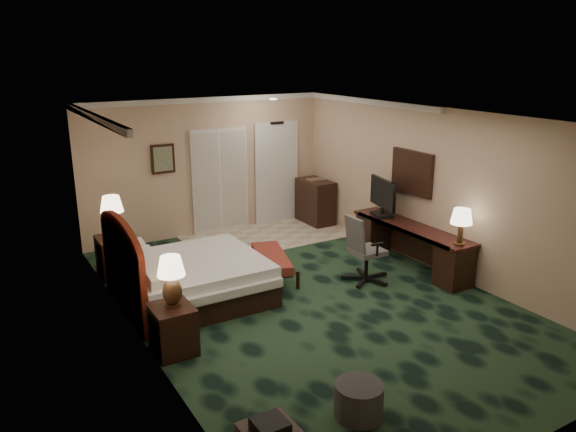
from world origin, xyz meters
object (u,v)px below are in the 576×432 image
bed_bench (272,267)px  minibar (315,202)px  nightstand_near (173,329)px  lamp_near (172,281)px  desk_chair (367,248)px  tv (383,198)px  bed (195,279)px  lamp_far (113,217)px  ottoman (359,400)px  nightstand_far (115,256)px  desk (410,246)px

bed_bench → minibar: bearing=61.5°
nightstand_near → lamp_near: size_ratio=0.95×
desk_chair → tv: bearing=42.1°
bed → lamp_far: size_ratio=2.81×
bed → ottoman: (0.38, -3.46, -0.13)m
desk_chair → minibar: size_ratio=1.19×
lamp_far → tv: bearing=-18.3°
lamp_far → bed_bench: size_ratio=0.54×
nightstand_near → minibar: 5.73m
lamp_far → ottoman: bearing=-77.1°
nightstand_far → lamp_far: (0.02, 0.00, 0.67)m
bed_bench → minibar: minibar is taller
desk → nightstand_far: bearing=154.1°
nightstand_far → lamp_far: lamp_far is taller
desk → minibar: size_ratio=2.68×
tv → bed: bearing=-165.0°
nightstand_far → bed_bench: (2.11, -1.46, -0.11)m
lamp_far → desk_chair: (3.37, -2.29, -0.44)m
bed → tv: 3.67m
nightstand_near → desk: size_ratio=0.24×
bed → nightstand_far: nightstand_far is taller
tv → minibar: size_ratio=0.94×
nightstand_near → desk_chair: size_ratio=0.55×
nightstand_far → desk_chair: (3.39, -2.28, 0.23)m
nightstand_near → desk: desk is taller
nightstand_near → desk: (4.45, 0.68, 0.06)m
ottoman → tv: 4.87m
ottoman → desk: (3.27, 2.84, 0.18)m
tv → minibar: (0.05, 2.22, -0.59)m
nightstand_far → ottoman: size_ratio=1.31×
ottoman → bed_bench: bearing=74.9°
desk → minibar: minibar is taller
desk → bed: bearing=170.4°
lamp_near → bed_bench: (2.10, 1.35, -0.70)m
ottoman → lamp_near: bearing=117.8°
nightstand_near → nightstand_far: (0.02, 2.83, 0.02)m
lamp_far → ottoman: (1.15, -5.00, -0.82)m
tv → desk_chair: size_ratio=0.79×
desk_chair → nightstand_near: bearing=-169.2°
lamp_near → ottoman: 2.58m
lamp_near → tv: bearing=17.4°
lamp_far → tv: size_ratio=0.79×
nightstand_far → desk_chair: size_ratio=0.59×
desk → minibar: (-0.01, 2.93, 0.10)m
tv → desk_chair: tv is taller
bed → lamp_near: size_ratio=3.06×
nightstand_near → ottoman: (1.18, -2.16, -0.12)m
nightstand_near → nightstand_far: nightstand_far is taller
nightstand_far → bed_bench: size_ratio=0.51×
desk_chair → bed_bench: bearing=148.9°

